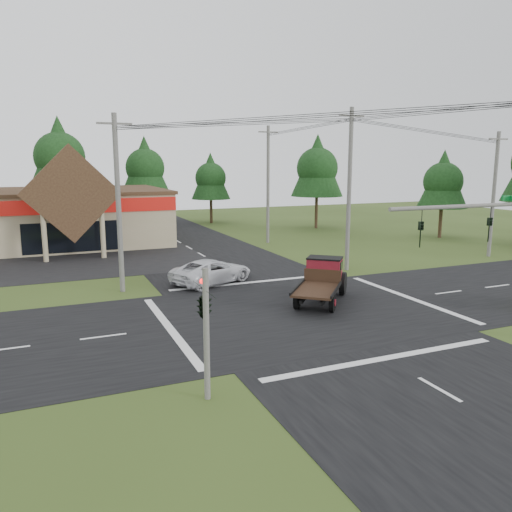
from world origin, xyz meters
TOP-DOWN VIEW (x-y plane):
  - ground at (0.00, 0.00)m, footprint 120.00×120.00m
  - road_ns at (0.00, 0.00)m, footprint 12.00×120.00m
  - road_ew at (0.00, 0.00)m, footprint 120.00×12.00m
  - parking_apron at (-14.00, 19.00)m, footprint 28.00×14.00m
  - cvs_building at (-15.70, 29.57)m, footprint 30.40×18.20m
  - traffic_signal_mast at (5.82, -7.50)m, footprint 8.12×0.24m
  - traffic_signal_corner at (-7.50, -7.32)m, footprint 0.53×2.48m
  - utility_pole_nw at (-8.00, 8.00)m, footprint 2.00×0.30m
  - utility_pole_ne at (8.00, 8.00)m, footprint 2.00×0.30m
  - utility_pole_far at (22.00, 8.00)m, footprint 2.00×0.30m
  - utility_pole_n at (8.00, 22.00)m, footprint 2.00×0.30m
  - tree_row_c at (-10.00, 41.00)m, footprint 7.28×7.28m
  - tree_row_d at (0.00, 42.00)m, footprint 6.16×6.16m
  - tree_row_e at (8.00, 40.00)m, footprint 5.04×5.04m
  - tree_side_ne at (18.00, 30.00)m, footprint 6.16×6.16m
  - tree_side_e_near at (26.00, 18.00)m, footprint 5.04×5.04m
  - antique_flatbed_truck at (1.83, 1.19)m, footprint 5.41×5.80m
  - white_pickup at (-2.32, 7.96)m, footprint 6.19×4.66m

SIDE VIEW (x-z plane):
  - ground at x=0.00m, z-range 0.00..0.00m
  - road_ns at x=0.00m, z-range 0.00..0.02m
  - road_ew at x=0.00m, z-range 0.00..0.02m
  - parking_apron at x=-14.00m, z-range 0.00..0.03m
  - white_pickup at x=-2.32m, z-range 0.00..1.56m
  - antique_flatbed_truck at x=1.83m, z-range 0.00..2.40m
  - cvs_building at x=-15.70m, z-range -1.82..7.37m
  - traffic_signal_corner at x=-7.50m, z-range 1.32..5.72m
  - traffic_signal_mast at x=5.82m, z-range 0.93..7.93m
  - utility_pole_far at x=22.00m, z-range 0.14..10.34m
  - utility_pole_nw at x=-8.00m, z-range 0.14..10.64m
  - utility_pole_n at x=8.00m, z-range 0.14..11.34m
  - utility_pole_ne at x=8.00m, z-range 0.14..11.64m
  - tree_row_e at x=8.00m, z-range 1.49..10.58m
  - tree_side_e_near at x=26.00m, z-range 1.49..10.58m
  - tree_row_d at x=0.00m, z-range 1.82..12.93m
  - tree_side_ne at x=18.00m, z-range 1.82..12.93m
  - tree_row_c at x=-10.00m, z-range 2.16..15.29m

